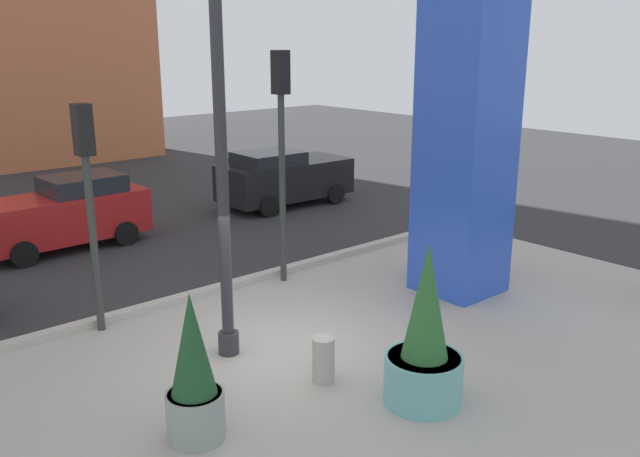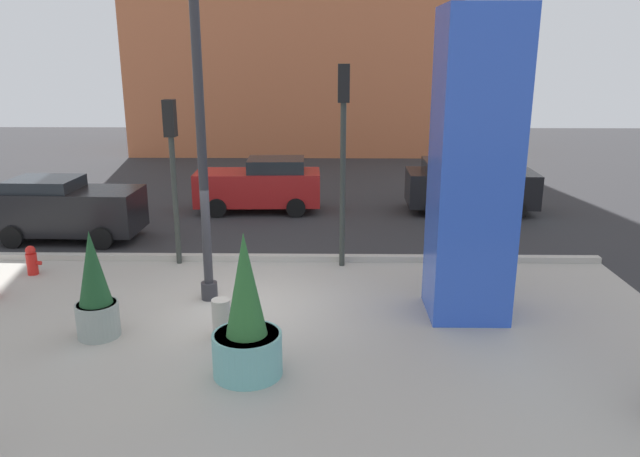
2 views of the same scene
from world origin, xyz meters
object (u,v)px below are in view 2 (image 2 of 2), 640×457
object	(u,v)px
lamp_post	(201,129)
fire_hydrant	(32,260)
art_pillar_blue	(474,169)
car_curb_east	(67,208)
car_passing_lane	(260,185)
potted_plant_near_right	(95,291)
concrete_bollard	(221,318)
potted_plant_curbside	(246,324)
traffic_light_corner	(172,155)
car_curb_west	(468,186)
traffic_light_far_side	(343,135)

from	to	relation	value
lamp_post	fire_hydrant	size ratio (longest dim) A/B	10.34
lamp_post	art_pillar_blue	size ratio (longest dim) A/B	1.26
car_curb_east	car_passing_lane	world-z (taller)	car_passing_lane
potted_plant_near_right	lamp_post	bearing A→B (deg)	46.69
lamp_post	concrete_bollard	bearing A→B (deg)	-71.95
potted_plant_curbside	car_curb_east	world-z (taller)	potted_plant_curbside
potted_plant_near_right	art_pillar_blue	bearing A→B (deg)	9.71
concrete_bollard	traffic_light_corner	bearing A→B (deg)	113.66
fire_hydrant	concrete_bollard	xyz separation A→B (m)	(5.28, -3.32, 0.01)
car_curb_west	car_passing_lane	distance (m)	7.20
art_pillar_blue	car_passing_lane	xyz separation A→B (m)	(-5.26, 8.65, -2.16)
art_pillar_blue	traffic_light_far_side	distance (m)	3.89
lamp_post	car_curb_west	xyz separation A→B (m)	(7.47, 8.01, -2.87)
potted_plant_curbside	concrete_bollard	xyz separation A→B (m)	(-0.70, 1.47, -0.56)
concrete_bollard	traffic_light_far_side	xyz separation A→B (m)	(2.40, 4.12, 3.01)
fire_hydrant	concrete_bollard	distance (m)	6.24
traffic_light_far_side	car_passing_lane	xyz separation A→B (m)	(-2.73, 5.71, -2.46)
lamp_post	car_passing_lane	size ratio (longest dim) A/B	1.79
potted_plant_near_right	car_curb_east	xyz separation A→B (m)	(-3.25, 6.41, 0.01)
traffic_light_far_side	concrete_bollard	bearing A→B (deg)	-120.28
potted_plant_curbside	car_passing_lane	xyz separation A→B (m)	(-1.02, 11.30, -0.02)
traffic_light_far_side	car_curb_east	bearing A→B (deg)	164.56
traffic_light_far_side	car_curb_east	size ratio (longest dim) A/B	1.21
traffic_light_far_side	car_curb_west	world-z (taller)	traffic_light_far_side
potted_plant_curbside	traffic_light_corner	bearing A→B (deg)	114.12
car_passing_lane	car_curb_west	bearing A→B (deg)	-0.00
traffic_light_corner	car_passing_lane	xyz separation A→B (m)	(1.53, 5.60, -1.94)
fire_hydrant	car_curb_west	distance (m)	13.80
traffic_light_far_side	car_curb_east	distance (m)	8.68
art_pillar_blue	car_curb_east	world-z (taller)	art_pillar_blue
car_curb_east	potted_plant_near_right	bearing A→B (deg)	-63.09
art_pillar_blue	traffic_light_corner	xyz separation A→B (m)	(-6.79, 3.05, -0.22)
traffic_light_corner	traffic_light_far_side	bearing A→B (deg)	-1.53
fire_hydrant	car_curb_east	world-z (taller)	car_curb_east
potted_plant_near_right	concrete_bollard	distance (m)	2.44
traffic_light_far_side	car_curb_east	world-z (taller)	traffic_light_far_side
potted_plant_near_right	traffic_light_far_side	size ratio (longest dim) A/B	0.42
fire_hydrant	traffic_light_far_side	xyz separation A→B (m)	(7.69, 0.80, 3.01)
potted_plant_curbside	car_curb_east	size ratio (longest dim) A/B	0.60
potted_plant_near_right	traffic_light_far_side	bearing A→B (deg)	41.23
potted_plant_curbside	car_curb_west	size ratio (longest dim) A/B	0.57
car_curb_west	traffic_light_corner	bearing A→B (deg)	-147.33
car_curb_west	concrete_bollard	bearing A→B (deg)	-124.97
concrete_bollard	car_curb_east	size ratio (longest dim) A/B	0.18
potted_plant_near_right	fire_hydrant	xyz separation A→B (m)	(-2.91, 3.39, -0.56)
lamp_post	potted_plant_curbside	xyz separation A→B (m)	(1.29, -3.29, -2.85)
lamp_post	fire_hydrant	distance (m)	6.00
concrete_bollard	art_pillar_blue	bearing A→B (deg)	13.46
art_pillar_blue	fire_hydrant	size ratio (longest dim) A/B	8.21
concrete_bollard	traffic_light_corner	world-z (taller)	traffic_light_corner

